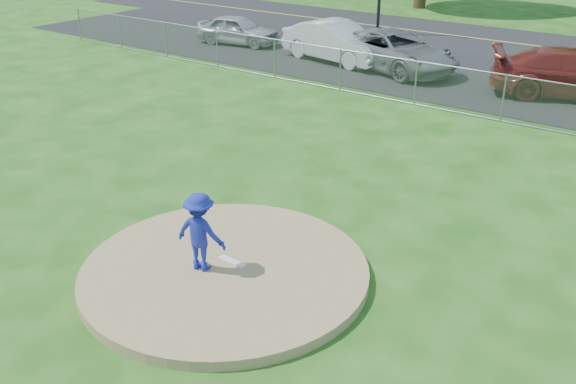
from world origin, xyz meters
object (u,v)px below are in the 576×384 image
at_px(pitcher, 200,232).
at_px(parked_car_gray, 394,51).
at_px(parked_car_white, 337,42).
at_px(parked_car_silver, 238,30).
at_px(parked_car_darkred, 575,73).
at_px(traffic_cone, 358,61).

relative_size(pitcher, parked_car_gray, 0.27).
relative_size(parked_car_white, parked_car_gray, 0.89).
bearing_deg(parked_car_silver, parked_car_darkred, -99.26).
bearing_deg(parked_car_white, pitcher, -145.82).
height_order(pitcher, parked_car_silver, pitcher).
relative_size(parked_car_white, parked_car_darkred, 0.89).
xyz_separation_m(traffic_cone, parked_car_white, (-1.45, 0.66, 0.50)).
relative_size(traffic_cone, parked_car_silver, 0.17).
bearing_deg(parked_car_darkred, parked_car_gray, 69.73).
bearing_deg(parked_car_gray, traffic_cone, 139.75).
xyz_separation_m(pitcher, parked_car_darkred, (2.38, 16.46, -0.12)).
bearing_deg(traffic_cone, parked_car_silver, 173.48).
bearing_deg(pitcher, parked_car_white, -76.82).
relative_size(traffic_cone, parked_car_darkred, 0.12).
xyz_separation_m(parked_car_silver, parked_car_darkred, (15.24, 0.30, 0.15)).
relative_size(traffic_cone, parked_car_white, 0.13).
relative_size(parked_car_gray, parked_car_darkred, 0.99).
xyz_separation_m(parked_car_gray, parked_car_darkred, (6.91, 0.34, 0.04)).
relative_size(pitcher, traffic_cone, 2.28).
height_order(traffic_cone, parked_car_white, parked_car_white).
bearing_deg(pitcher, traffic_cone, -80.51).
height_order(pitcher, traffic_cone, pitcher).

